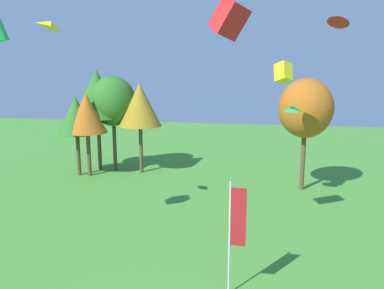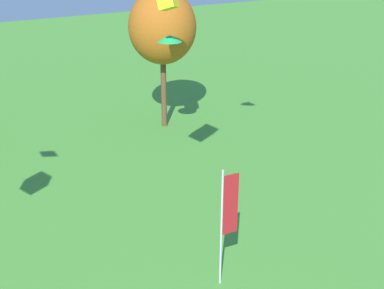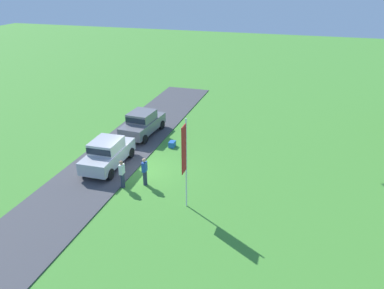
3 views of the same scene
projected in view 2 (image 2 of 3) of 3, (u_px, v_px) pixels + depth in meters
tree_far_right at (162, 27)px, 33.08m from camera, size 4.23×4.23×8.93m
flag_banner at (227, 213)px, 19.78m from camera, size 0.71×0.08×4.97m
kite_delta_over_trees at (170, 38)px, 29.03m from camera, size 1.74×1.74×0.38m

